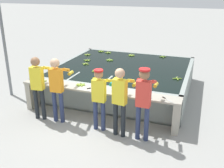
% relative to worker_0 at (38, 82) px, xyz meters
% --- Properties ---
extents(ground_plane, '(80.00, 80.00, 0.00)m').
position_rel_worker_0_xyz_m(ground_plane, '(1.44, 0.29, -1.03)').
color(ground_plane, '#999993').
rests_on(ground_plane, ground).
extents(wash_tank, '(4.33, 3.98, 0.85)m').
position_rel_worker_0_xyz_m(wash_tank, '(1.44, 2.71, -0.61)').
color(wash_tank, gray).
rests_on(wash_tank, ground).
extents(work_ledge, '(4.33, 0.45, 0.85)m').
position_rel_worker_0_xyz_m(work_ledge, '(1.44, 0.51, -0.43)').
color(work_ledge, '#A8A393').
rests_on(work_ledge, ground).
extents(worker_0, '(0.46, 0.73, 1.71)m').
position_rel_worker_0_xyz_m(worker_0, '(0.00, 0.00, 0.00)').
color(worker_0, '#1E2328').
rests_on(worker_0, ground).
extents(worker_1, '(0.42, 0.72, 1.72)m').
position_rel_worker_0_xyz_m(worker_1, '(0.55, 0.03, 0.01)').
color(worker_1, navy).
rests_on(worker_1, ground).
extents(worker_2, '(0.42, 0.72, 1.56)m').
position_rel_worker_0_xyz_m(worker_2, '(1.71, 0.02, -0.09)').
color(worker_2, navy).
rests_on(worker_2, ground).
extents(worker_3, '(0.47, 0.74, 1.68)m').
position_rel_worker_0_xyz_m(worker_3, '(2.27, -0.08, -0.02)').
color(worker_3, '#1E2328').
rests_on(worker_3, ground).
extents(worker_4, '(0.41, 0.73, 1.73)m').
position_rel_worker_0_xyz_m(worker_4, '(2.82, -0.07, 0.03)').
color(worker_4, navy).
rests_on(worker_4, ground).
extents(banana_bunch_floating_0, '(0.28, 0.28, 0.08)m').
position_rel_worker_0_xyz_m(banana_bunch_floating_0, '(0.82, 1.86, -0.17)').
color(banana_bunch_floating_0, '#9EC642').
rests_on(banana_bunch_floating_0, wash_tank).
extents(banana_bunch_floating_1, '(0.27, 0.27, 0.08)m').
position_rel_worker_0_xyz_m(banana_bunch_floating_1, '(0.01, 2.93, -0.17)').
color(banana_bunch_floating_1, '#8CB738').
rests_on(banana_bunch_floating_1, wash_tank).
extents(banana_bunch_floating_2, '(0.28, 0.28, 0.08)m').
position_rel_worker_0_xyz_m(banana_bunch_floating_2, '(0.16, 2.50, -0.17)').
color(banana_bunch_floating_2, '#93BC3D').
rests_on(banana_bunch_floating_2, wash_tank).
extents(banana_bunch_floating_3, '(0.28, 0.28, 0.08)m').
position_rel_worker_0_xyz_m(banana_bunch_floating_3, '(3.30, 2.03, -0.17)').
color(banana_bunch_floating_3, '#7FAD33').
rests_on(banana_bunch_floating_3, wash_tank).
extents(banana_bunch_floating_4, '(0.28, 0.27, 0.08)m').
position_rel_worker_0_xyz_m(banana_bunch_floating_4, '(0.31, 4.28, -0.17)').
color(banana_bunch_floating_4, '#9EC642').
rests_on(banana_bunch_floating_4, wash_tank).
extents(banana_bunch_floating_5, '(0.27, 0.27, 0.08)m').
position_rel_worker_0_xyz_m(banana_bunch_floating_5, '(2.48, 4.36, -0.17)').
color(banana_bunch_floating_5, '#75A333').
rests_on(banana_bunch_floating_5, wash_tank).
extents(banana_bunch_floating_6, '(0.27, 0.28, 0.08)m').
position_rel_worker_0_xyz_m(banana_bunch_floating_6, '(-0.33, 3.68, -0.17)').
color(banana_bunch_floating_6, '#9EC642').
rests_on(banana_bunch_floating_6, wash_tank).
extents(banana_bunch_floating_7, '(0.28, 0.28, 0.08)m').
position_rel_worker_0_xyz_m(banana_bunch_floating_7, '(0.77, 3.24, -0.17)').
color(banana_bunch_floating_7, '#75A333').
rests_on(banana_bunch_floating_7, wash_tank).
extents(banana_bunch_floating_8, '(0.28, 0.28, 0.08)m').
position_rel_worker_0_xyz_m(banana_bunch_floating_8, '(1.31, 4.18, -0.17)').
color(banana_bunch_floating_8, '#9EC642').
rests_on(banana_bunch_floating_8, wash_tank).
extents(banana_bunch_floating_9, '(0.28, 0.28, 0.08)m').
position_rel_worker_0_xyz_m(banana_bunch_floating_9, '(-0.04, 4.38, -0.17)').
color(banana_bunch_floating_9, '#8CB738').
rests_on(banana_bunch_floating_9, wash_tank).
extents(banana_bunch_ledge_0, '(0.26, 0.26, 0.08)m').
position_rel_worker_0_xyz_m(banana_bunch_ledge_0, '(-0.20, 0.45, -0.16)').
color(banana_bunch_ledge_0, '#8CB738').
rests_on(banana_bunch_ledge_0, work_ledge).
extents(banana_bunch_ledge_1, '(0.28, 0.27, 0.08)m').
position_rel_worker_0_xyz_m(banana_bunch_ledge_1, '(2.03, 0.44, -0.16)').
color(banana_bunch_ledge_1, '#9EC642').
rests_on(banana_bunch_ledge_1, work_ledge).
extents(banana_bunch_ledge_2, '(0.28, 0.28, 0.08)m').
position_rel_worker_0_xyz_m(banana_bunch_ledge_2, '(0.92, 0.60, -0.16)').
color(banana_bunch_ledge_2, '#93BC3D').
rests_on(banana_bunch_ledge_2, work_ledge).
extents(knife_0, '(0.27, 0.26, 0.02)m').
position_rel_worker_0_xyz_m(knife_0, '(3.23, 0.47, -0.17)').
color(knife_0, silver).
rests_on(knife_0, work_ledge).
extents(knife_1, '(0.27, 0.27, 0.02)m').
position_rel_worker_0_xyz_m(knife_1, '(1.28, 0.51, -0.17)').
color(knife_1, silver).
rests_on(knife_1, work_ledge).
extents(support_post_left, '(0.09, 0.09, 3.20)m').
position_rel_worker_0_xyz_m(support_post_left, '(-1.87, 1.04, 0.57)').
color(support_post_left, slate).
rests_on(support_post_left, ground).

